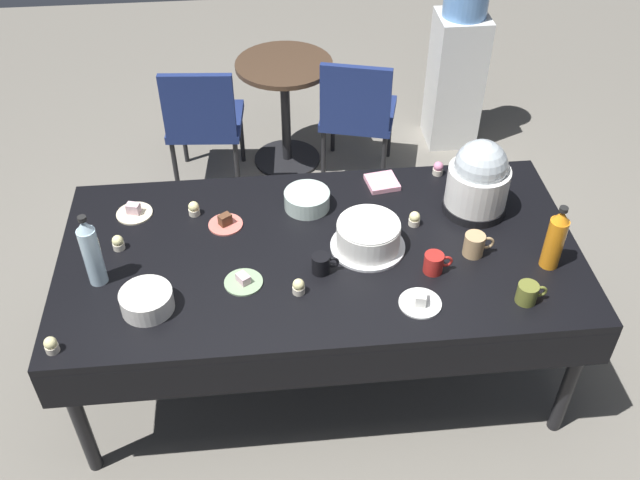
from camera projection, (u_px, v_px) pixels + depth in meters
ground at (320, 362)px, 3.52m from camera, size 9.00×9.00×0.00m
potluck_table at (320, 260)px, 3.07m from camera, size 2.20×1.10×0.75m
frosted_layer_cake at (368, 236)px, 3.00m from camera, size 0.32×0.32×0.13m
slow_cooker at (478, 180)px, 3.12m from camera, size 0.28×0.28×0.35m
glass_salad_bowl at (307, 200)px, 3.22m from camera, size 0.21×0.21×0.08m
ceramic_snack_bowl at (147, 301)px, 2.74m from camera, size 0.20×0.20×0.08m
dessert_plate_white at (420, 301)px, 2.78m from camera, size 0.17×0.17×0.06m
dessert_plate_coral at (225, 223)px, 3.14m from camera, size 0.15×0.15×0.06m
dessert_plate_cream at (134, 212)px, 3.20m from camera, size 0.16×0.16×0.06m
dessert_plate_sage at (243, 281)px, 2.87m from camera, size 0.16×0.16×0.04m
cupcake_lemon at (51, 345)px, 2.59m from camera, size 0.05×0.05×0.07m
cupcake_rose at (414, 219)px, 3.13m from camera, size 0.05×0.05×0.07m
cupcake_vanilla at (299, 287)px, 2.81m from camera, size 0.05×0.05×0.07m
cupcake_cocoa at (194, 209)px, 3.18m from camera, size 0.05×0.05×0.07m
cupcake_mint at (438, 168)px, 3.42m from camera, size 0.05×0.05×0.07m
cupcake_berry at (118, 243)px, 3.01m from camera, size 0.05×0.05×0.07m
soda_bottle_orange_juice at (555, 239)px, 2.87m from camera, size 0.08×0.08×0.30m
soda_bottle_water at (91, 252)px, 2.78m from camera, size 0.07×0.07×0.33m
coffee_mug_tan at (475, 245)px, 2.97m from camera, size 0.13×0.09×0.10m
coffee_mug_olive at (528, 293)px, 2.77m from camera, size 0.12×0.08×0.08m
coffee_mug_black at (322, 264)px, 2.90m from camera, size 0.11×0.07×0.08m
coffee_mug_red at (434, 263)px, 2.90m from camera, size 0.12×0.08×0.09m
paper_napkin_stack at (382, 182)px, 3.37m from camera, size 0.16×0.16×0.02m
maroon_chair_left at (203, 119)px, 4.30m from camera, size 0.48×0.48×0.85m
maroon_chair_right at (357, 110)px, 4.37m from camera, size 0.54×0.54×0.85m
round_cafe_table at (285, 95)px, 4.50m from camera, size 0.60×0.60×0.72m
water_cooler at (458, 61)px, 4.65m from camera, size 0.32×0.32×1.24m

